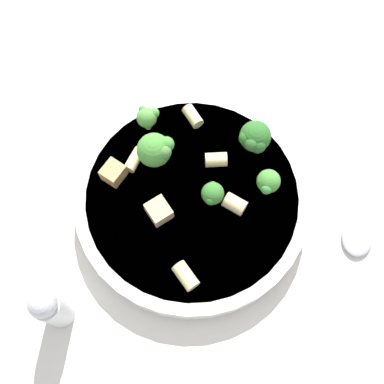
% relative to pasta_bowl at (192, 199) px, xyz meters
% --- Properties ---
extents(ground_plane, '(2.00, 2.00, 0.00)m').
position_rel_pasta_bowl_xyz_m(ground_plane, '(0.00, 0.00, -0.02)').
color(ground_plane, beige).
extents(pasta_bowl, '(0.27, 0.27, 0.03)m').
position_rel_pasta_bowl_xyz_m(pasta_bowl, '(0.00, 0.00, 0.00)').
color(pasta_bowl, silver).
rests_on(pasta_bowl, ground_plane).
extents(broccoli_floret_0, '(0.04, 0.04, 0.05)m').
position_rel_pasta_bowl_xyz_m(broccoli_floret_0, '(0.06, 0.01, 0.04)').
color(broccoli_floret_0, '#9EC175').
rests_on(broccoli_floret_0, pasta_bowl).
extents(broccoli_floret_1, '(0.03, 0.03, 0.04)m').
position_rel_pasta_bowl_xyz_m(broccoli_floret_1, '(-0.04, -0.08, 0.04)').
color(broccoli_floret_1, '#9EC175').
rests_on(broccoli_floret_1, pasta_bowl).
extents(broccoli_floret_2, '(0.04, 0.04, 0.04)m').
position_rel_pasta_bowl_xyz_m(broccoli_floret_2, '(0.02, -0.09, 0.04)').
color(broccoli_floret_2, '#9EC175').
rests_on(broccoli_floret_2, pasta_bowl).
extents(broccoli_floret_3, '(0.03, 0.03, 0.04)m').
position_rel_pasta_bowl_xyz_m(broccoli_floret_3, '(-0.02, -0.02, 0.03)').
color(broccoli_floret_3, '#84AD60').
rests_on(broccoli_floret_3, pasta_bowl).
extents(broccoli_floret_4, '(0.03, 0.03, 0.04)m').
position_rel_pasta_bowl_xyz_m(broccoli_floret_4, '(0.10, -0.00, 0.04)').
color(broccoli_floret_4, '#93B766').
rests_on(broccoli_floret_4, pasta_bowl).
extents(rigatoni_0, '(0.03, 0.03, 0.02)m').
position_rel_pasta_bowl_xyz_m(rigatoni_0, '(-0.04, -0.03, 0.02)').
color(rigatoni_0, beige).
rests_on(rigatoni_0, pasta_bowl).
extents(rigatoni_1, '(0.03, 0.03, 0.02)m').
position_rel_pasta_bowl_xyz_m(rigatoni_1, '(0.02, -0.05, 0.02)').
color(rigatoni_1, beige).
rests_on(rigatoni_1, pasta_bowl).
extents(rigatoni_2, '(0.03, 0.01, 0.01)m').
position_rel_pasta_bowl_xyz_m(rigatoni_2, '(0.08, -0.05, 0.02)').
color(rigatoni_2, beige).
rests_on(rigatoni_2, pasta_bowl).
extents(rigatoni_3, '(0.03, 0.02, 0.02)m').
position_rel_pasta_bowl_xyz_m(rigatoni_3, '(-0.08, 0.05, 0.02)').
color(rigatoni_3, beige).
rests_on(rigatoni_3, pasta_bowl).
extents(rigatoni_4, '(0.03, 0.03, 0.01)m').
position_rel_pasta_bowl_xyz_m(rigatoni_4, '(0.07, 0.04, 0.02)').
color(rigatoni_4, beige).
rests_on(rigatoni_4, pasta_bowl).
extents(chicken_chunk_0, '(0.03, 0.03, 0.02)m').
position_rel_pasta_bowl_xyz_m(chicken_chunk_0, '(0.07, 0.07, 0.02)').
color(chicken_chunk_0, tan).
rests_on(chicken_chunk_0, pasta_bowl).
extents(chicken_chunk_1, '(0.03, 0.02, 0.02)m').
position_rel_pasta_bowl_xyz_m(chicken_chunk_1, '(-0.00, 0.04, 0.02)').
color(chicken_chunk_1, tan).
rests_on(chicken_chunk_1, pasta_bowl).
extents(pepper_shaker, '(0.03, 0.03, 0.09)m').
position_rel_pasta_bowl_xyz_m(pepper_shaker, '(-0.04, 0.19, 0.03)').
color(pepper_shaker, silver).
rests_on(pepper_shaker, ground_plane).
extents(spoon, '(0.12, 0.13, 0.01)m').
position_rel_pasta_bowl_xyz_m(spoon, '(-0.12, -0.16, -0.01)').
color(spoon, '#B2B2B7').
rests_on(spoon, ground_plane).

